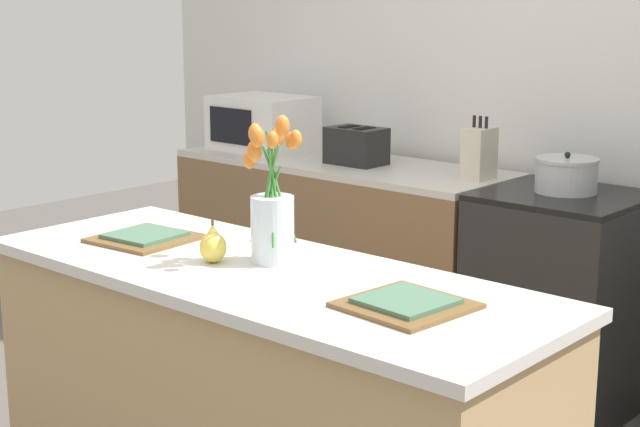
{
  "coord_description": "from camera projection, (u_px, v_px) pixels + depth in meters",
  "views": [
    {
      "loc": [
        1.89,
        -1.88,
        1.67
      ],
      "look_at": [
        0.0,
        0.25,
        1.03
      ],
      "focal_mm": 55.0,
      "sensor_mm": 36.0,
      "label": 1
    }
  ],
  "objects": [
    {
      "name": "knife_block",
      "position": [
        479.0,
        153.0,
        4.14
      ],
      "size": [
        0.1,
        0.14,
        0.27
      ],
      "color": "beige",
      "rests_on": "back_counter"
    },
    {
      "name": "plate_setting_right",
      "position": [
        406.0,
        304.0,
        2.43
      ],
      "size": [
        0.31,
        0.31,
        0.02
      ],
      "color": "brown",
      "rests_on": "kitchen_island"
    },
    {
      "name": "back_wall",
      "position": [
        595.0,
        73.0,
        4.13
      ],
      "size": [
        5.2,
        0.08,
        2.7
      ],
      "color": "silver",
      "rests_on": "ground_plane"
    },
    {
      "name": "flower_vase",
      "position": [
        272.0,
        212.0,
        2.81
      ],
      "size": [
        0.18,
        0.16,
        0.43
      ],
      "color": "silver",
      "rests_on": "kitchen_island"
    },
    {
      "name": "microwave",
      "position": [
        263.0,
        123.0,
        4.93
      ],
      "size": [
        0.48,
        0.37,
        0.27
      ],
      "color": "white",
      "rests_on": "back_counter"
    },
    {
      "name": "stove_range",
      "position": [
        559.0,
        303.0,
        3.97
      ],
      "size": [
        0.6,
        0.61,
        0.9
      ],
      "color": "black",
      "rests_on": "ground_plane"
    },
    {
      "name": "back_counter",
      "position": [
        341.0,
        253.0,
        4.72
      ],
      "size": [
        1.68,
        0.6,
        0.9
      ],
      "color": "brown",
      "rests_on": "ground_plane"
    },
    {
      "name": "pear_figurine",
      "position": [
        213.0,
        246.0,
        2.83
      ],
      "size": [
        0.08,
        0.08,
        0.13
      ],
      "color": "#E5CC4C",
      "rests_on": "kitchen_island"
    },
    {
      "name": "kitchen_island",
      "position": [
        263.0,
        419.0,
        2.86
      ],
      "size": [
        1.8,
        0.66,
        0.91
      ],
      "color": "tan",
      "rests_on": "ground_plane"
    },
    {
      "name": "plate_setting_left",
      "position": [
        145.0,
        237.0,
        3.09
      ],
      "size": [
        0.31,
        0.31,
        0.02
      ],
      "color": "brown",
      "rests_on": "kitchen_island"
    },
    {
      "name": "toaster",
      "position": [
        356.0,
        146.0,
        4.52
      ],
      "size": [
        0.28,
        0.18,
        0.17
      ],
      "color": "black",
      "rests_on": "back_counter"
    },
    {
      "name": "cooking_pot",
      "position": [
        566.0,
        175.0,
        3.88
      ],
      "size": [
        0.25,
        0.25,
        0.16
      ],
      "color": "#B2B5B7",
      "rests_on": "stove_range"
    }
  ]
}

